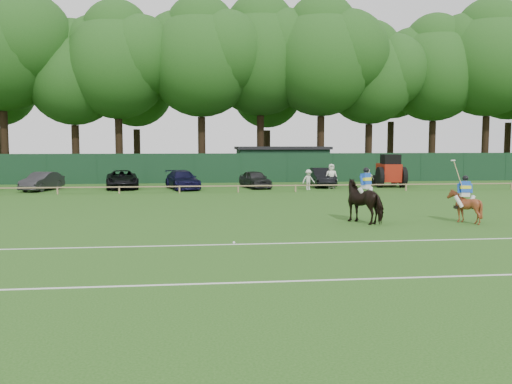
{
  "coord_description": "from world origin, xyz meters",
  "views": [
    {
      "loc": [
        -2.04,
        -18.94,
        3.43
      ],
      "look_at": [
        0.5,
        3.0,
        1.4
      ],
      "focal_mm": 38.0,
      "sensor_mm": 36.0,
      "label": 1
    }
  ],
  "objects": [
    {
      "name": "ground",
      "position": [
        0.0,
        0.0,
        0.0
      ],
      "size": [
        160.0,
        160.0,
        0.0
      ],
      "primitive_type": "plane",
      "color": "#1E4C14",
      "rests_on": "ground"
    },
    {
      "name": "horse_dark",
      "position": [
        5.26,
        3.37,
        0.92
      ],
      "size": [
        2.05,
        2.37,
        1.85
      ],
      "primitive_type": "imported",
      "rotation": [
        0.0,
        0.0,
        3.73
      ],
      "color": "black",
      "rests_on": "ground"
    },
    {
      "name": "horse_chestnut",
      "position": [
        9.44,
        2.82,
        0.71
      ],
      "size": [
        1.36,
        1.47,
        1.42
      ],
      "primitive_type": "imported",
      "rotation": [
        0.0,
        0.0,
        2.96
      ],
      "color": "brown",
      "rests_on": "ground"
    },
    {
      "name": "sedan_grey",
      "position": [
        -12.79,
        21.05,
        0.66
      ],
      "size": [
        2.4,
        4.22,
        1.31
      ],
      "primitive_type": "imported",
      "rotation": [
        0.0,
        0.0,
        -0.27
      ],
      "color": "#2C2C2F",
      "rests_on": "ground"
    },
    {
      "name": "suv_black",
      "position": [
        -7.32,
        22.05,
        0.68
      ],
      "size": [
        2.94,
        5.17,
        1.36
      ],
      "primitive_type": "imported",
      "rotation": [
        0.0,
        0.0,
        0.15
      ],
      "color": "black",
      "rests_on": "ground"
    },
    {
      "name": "sedan_navy",
      "position": [
        -2.85,
        21.14,
        0.67
      ],
      "size": [
        2.98,
        4.96,
        1.35
      ],
      "primitive_type": "imported",
      "rotation": [
        0.0,
        0.0,
        0.25
      ],
      "color": "black",
      "rests_on": "ground"
    },
    {
      "name": "hatch_grey",
      "position": [
        2.56,
        21.4,
        0.66
      ],
      "size": [
        2.44,
        4.12,
        1.32
      ],
      "primitive_type": "imported",
      "rotation": [
        0.0,
        0.0,
        0.24
      ],
      "color": "#292A2C",
      "rests_on": "ground"
    },
    {
      "name": "estate_black",
      "position": [
        7.85,
        22.02,
        0.73
      ],
      "size": [
        1.8,
        4.5,
        1.45
      ],
      "primitive_type": "imported",
      "rotation": [
        0.0,
        0.0,
        -0.06
      ],
      "color": "black",
      "rests_on": "ground"
    },
    {
      "name": "spectator_left",
      "position": [
        6.22,
        19.39,
        0.74
      ],
      "size": [
        1.04,
        0.73,
        1.47
      ],
      "primitive_type": "imported",
      "rotation": [
        0.0,
        0.0,
        0.21
      ],
      "color": "beige",
      "rests_on": "ground"
    },
    {
      "name": "spectator_mid",
      "position": [
        10.64,
        19.33,
        0.74
      ],
      "size": [
        0.89,
        0.41,
        1.49
      ],
      "primitive_type": "imported",
      "rotation": [
        0.0,
        0.0,
        -0.06
      ],
      "color": "silver",
      "rests_on": "ground"
    },
    {
      "name": "spectator_right",
      "position": [
        8.15,
        20.34,
        0.92
      ],
      "size": [
        0.97,
        0.7,
        1.83
      ],
      "primitive_type": "imported",
      "rotation": [
        0.0,
        0.0,
        -0.13
      ],
      "color": "silver",
      "rests_on": "ground"
    },
    {
      "name": "rider_dark",
      "position": [
        5.27,
        3.36,
        1.72
      ],
      "size": [
        0.85,
        0.65,
        1.41
      ],
      "rotation": [
        0.0,
        0.0,
        3.73
      ],
      "color": "silver",
      "rests_on": "ground"
    },
    {
      "name": "rider_chestnut",
      "position": [
        9.44,
        2.81,
        1.39
      ],
      "size": [
        0.93,
        0.66,
        2.05
      ],
      "rotation": [
        0.0,
        0.0,
        2.96
      ],
      "color": "silver",
      "rests_on": "ground"
    },
    {
      "name": "polo_ball",
      "position": [
        -0.7,
        -0.89,
        0.04
      ],
      "size": [
        0.09,
        0.09,
        0.09
      ],
      "primitive_type": "sphere",
      "color": "silver",
      "rests_on": "ground"
    },
    {
      "name": "pitch_lines",
      "position": [
        0.0,
        -3.5,
        0.01
      ],
      "size": [
        60.0,
        5.1,
        0.01
      ],
      "color": "silver",
      "rests_on": "ground"
    },
    {
      "name": "pitch_rail",
      "position": [
        0.0,
        18.0,
        0.45
      ],
      "size": [
        62.1,
        0.1,
        0.5
      ],
      "color": "#997F5B",
      "rests_on": "ground"
    },
    {
      "name": "perimeter_fence",
      "position": [
        0.0,
        27.0,
        1.25
      ],
      "size": [
        92.08,
        0.08,
        2.5
      ],
      "color": "#14351E",
      "rests_on": "ground"
    },
    {
      "name": "utility_shed",
      "position": [
        6.0,
        30.0,
        1.54
      ],
      "size": [
        8.4,
        4.4,
        3.04
      ],
      "color": "#14331E",
      "rests_on": "ground"
    },
    {
      "name": "tree_row",
      "position": [
        2.0,
        35.0,
        0.0
      ],
      "size": [
        96.0,
        12.0,
        21.0
      ],
      "primitive_type": null,
      "color": "#26561C",
      "rests_on": "ground"
    },
    {
      "name": "tractor",
      "position": [
        12.99,
        21.34,
        1.19
      ],
      "size": [
        2.19,
        3.11,
        2.51
      ],
      "rotation": [
        0.0,
        0.0,
        -0.07
      ],
      "color": "#9C1D0E",
      "rests_on": "ground"
    }
  ]
}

